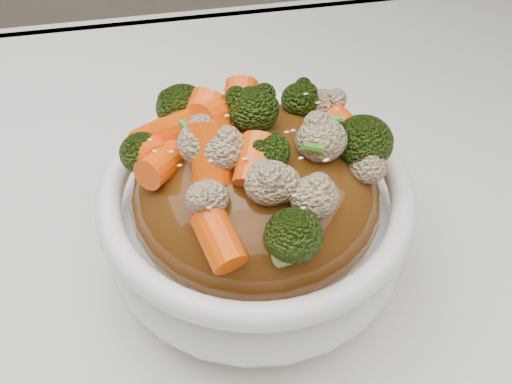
{
  "coord_description": "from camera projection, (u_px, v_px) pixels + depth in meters",
  "views": [
    {
      "loc": [
        -0.01,
        -0.23,
        1.11
      ],
      "look_at": [
        0.04,
        0.04,
        0.82
      ],
      "focal_mm": 42.0,
      "sensor_mm": 36.0,
      "label": 1
    }
  ],
  "objects": [
    {
      "name": "sesame_seeds",
      "position": [
        256.0,
        124.0,
        0.36
      ],
      "size": [
        0.17,
        0.17,
        0.01
      ],
      "primitive_type": null,
      "rotation": [
        0.0,
        0.0,
        0.14
      ],
      "color": "beige",
      "rests_on": "sauce_base"
    },
    {
      "name": "scallions",
      "position": [
        256.0,
        124.0,
        0.36
      ],
      "size": [
        0.14,
        0.14,
        0.02
      ],
      "primitive_type": null,
      "rotation": [
        0.0,
        0.0,
        0.14
      ],
      "color": "#3A741A",
      "rests_on": "sauce_base"
    },
    {
      "name": "tablecloth",
      "position": [
        210.0,
        323.0,
        0.43
      ],
      "size": [
        1.2,
        0.8,
        0.04
      ],
      "primitive_type": "cube",
      "color": "white",
      "rests_on": "dining_table"
    },
    {
      "name": "broccoli",
      "position": [
        256.0,
        126.0,
        0.36
      ],
      "size": [
        0.19,
        0.19,
        0.04
      ],
      "primitive_type": null,
      "rotation": [
        0.0,
        0.0,
        0.14
      ],
      "color": "black",
      "rests_on": "sauce_base"
    },
    {
      "name": "carrots",
      "position": [
        256.0,
        125.0,
        0.36
      ],
      "size": [
        0.19,
        0.19,
        0.05
      ],
      "primitive_type": null,
      "rotation": [
        0.0,
        0.0,
        0.14
      ],
      "color": "#FF5308",
      "rests_on": "sauce_base"
    },
    {
      "name": "cauliflower",
      "position": [
        256.0,
        129.0,
        0.36
      ],
      "size": [
        0.19,
        0.19,
        0.03
      ],
      "primitive_type": null,
      "rotation": [
        0.0,
        0.0,
        0.14
      ],
      "color": "#CEB48D",
      "rests_on": "sauce_base"
    },
    {
      "name": "sauce_base",
      "position": [
        256.0,
        195.0,
        0.4
      ],
      "size": [
        0.19,
        0.19,
        0.09
      ],
      "primitive_type": "ellipsoid",
      "rotation": [
        0.0,
        0.0,
        0.14
      ],
      "color": "#512B0D",
      "rests_on": "bowl"
    },
    {
      "name": "bowl",
      "position": [
        256.0,
        223.0,
        0.42
      ],
      "size": [
        0.24,
        0.24,
        0.08
      ],
      "primitive_type": null,
      "rotation": [
        0.0,
        0.0,
        0.14
      ],
      "color": "white",
      "rests_on": "tablecloth"
    }
  ]
}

